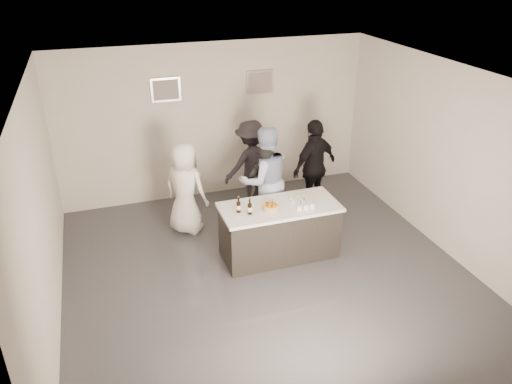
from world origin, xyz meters
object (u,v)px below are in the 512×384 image
person_main_black (264,189)px  person_guest_right (314,167)px  cake (270,207)px  person_guest_back (251,163)px  beer_bottle_a (239,205)px  bar_counter (279,231)px  beer_bottle_b (250,206)px  person_main_blue (265,180)px  person_guest_left (185,188)px

person_main_black → person_guest_right: 1.21m
cake → person_guest_back: (0.32, 1.94, -0.10)m
beer_bottle_a → person_guest_right: (1.82, 1.24, -0.13)m
person_guest_back → cake: bearing=67.5°
cake → person_guest_right: 1.87m
bar_counter → cake: bearing=-159.5°
beer_bottle_a → beer_bottle_b: 0.18m
person_main_black → person_guest_right: person_guest_right is taller
bar_counter → person_guest_back: (0.14, 1.87, 0.39)m
cake → person_guest_right: bearing=44.5°
beer_bottle_a → beer_bottle_b: size_ratio=1.00×
bar_counter → beer_bottle_a: size_ratio=7.15×
beer_bottle_b → person_main_blue: 1.12m
bar_counter → person_guest_back: size_ratio=1.11×
cake → beer_bottle_b: (-0.34, -0.04, 0.09)m
person_guest_back → beer_bottle_a: bearing=53.5°
beer_bottle_a → person_guest_back: size_ratio=0.15×
person_guest_right → person_guest_left: bearing=-23.7°
beer_bottle_b → person_guest_left: (-0.72, 1.36, -0.21)m
bar_counter → person_guest_left: (-1.25, 1.25, 0.37)m
person_main_blue → person_guest_back: (0.09, 1.02, -0.11)m
beer_bottle_a → person_main_black: (0.69, 0.83, -0.22)m
cake → bar_counter: bearing=20.5°
person_main_black → person_guest_right: size_ratio=0.90×
person_guest_right → bar_counter: bearing=23.5°
person_main_black → person_main_blue: bearing=-132.1°
person_main_blue → person_guest_left: size_ratio=1.16×
person_guest_right → cake: bearing=20.8°
bar_counter → cake: 0.52m
beer_bottle_b → person_guest_right: bearing=38.9°
beer_bottle_b → beer_bottle_a: bearing=142.0°
bar_counter → person_guest_left: size_ratio=1.14×
bar_counter → person_main_black: size_ratio=1.15×
person_main_black → person_guest_back: person_guest_back is taller
person_main_blue → bar_counter: bearing=82.7°
person_guest_right → person_guest_back: person_guest_right is taller
beer_bottle_b → person_guest_left: size_ratio=0.16×
person_guest_right → person_main_blue: bearing=-4.2°
cake → beer_bottle_b: 0.36m
bar_counter → beer_bottle_b: 0.79m
person_guest_back → person_guest_left: bearing=11.2°
cake → person_guest_left: bearing=129.1°
bar_counter → person_main_black: 0.90m
beer_bottle_a → person_guest_left: person_guest_left is taller
person_main_black → person_guest_back: bearing=-96.1°
person_guest_left → person_guest_back: 1.52m
bar_counter → person_guest_right: (1.16, 1.24, 0.45)m
cake → person_guest_left: size_ratio=0.15×
cake → person_main_black: person_main_black is taller
person_guest_right → beer_bottle_a: bearing=10.6°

